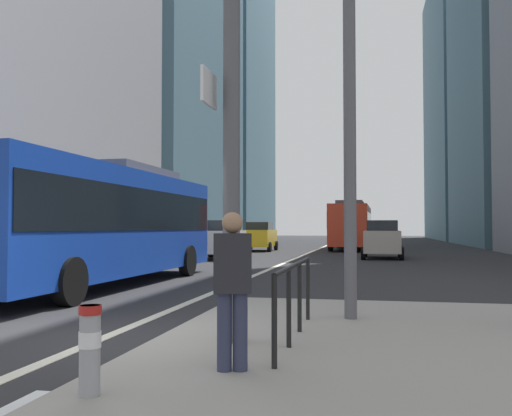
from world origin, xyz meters
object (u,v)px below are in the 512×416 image
car_receding_near (362,233)px  traffic_signal_gantry (70,41)px  city_bus_red_receding (352,224)px  car_receding_far (382,239)px  car_oncoming_far (260,236)px  car_oncoming_mid (222,239)px  bollard_left (90,345)px  city_bus_blue_oncoming (102,218)px  pedestrian_waiting (232,283)px

car_receding_near → traffic_signal_gantry: bearing=-93.7°
city_bus_red_receding → car_receding_far: (1.94, -11.76, -0.85)m
car_oncoming_far → car_receding_near: bearing=70.3°
car_receding_far → car_oncoming_far: (-7.94, 7.68, -0.00)m
car_oncoming_mid → car_oncoming_far: (0.02, 9.71, 0.00)m
car_oncoming_mid → bollard_left: 23.59m
city_bus_blue_oncoming → car_oncoming_far: 23.19m
car_oncoming_far → bollard_left: size_ratio=5.40×
car_receding_far → pedestrian_waiting: bearing=-94.6°
city_bus_blue_oncoming → city_bus_red_receding: (5.78, 27.26, -0.00)m
car_receding_near → pedestrian_waiting: 49.99m
car_receding_far → traffic_signal_gantry: (-4.58, -22.65, 3.15)m
car_receding_near → pedestrian_waiting: size_ratio=2.65×
pedestrian_waiting → car_receding_far: bearing=85.4°
car_oncoming_mid → pedestrian_waiting: size_ratio=2.58×
city_bus_red_receding → car_receding_far: city_bus_red_receding is taller
bollard_left → car_oncoming_far: bearing=98.6°
car_receding_near → car_oncoming_far: 19.41m
city_bus_red_receding → bollard_left: bearing=-91.6°
bollard_left → pedestrian_waiting: bearing=46.5°
bollard_left → pedestrian_waiting: 1.52m
car_oncoming_mid → bollard_left: car_oncoming_mid is taller
city_bus_blue_oncoming → car_oncoming_far: city_bus_blue_oncoming is taller
car_receding_far → traffic_signal_gantry: 23.33m
city_bus_blue_oncoming → car_oncoming_far: bearing=90.6°
car_oncoming_mid → car_receding_far: size_ratio=0.96×
city_bus_red_receding → car_oncoming_far: 7.31m
car_oncoming_far → bollard_left: car_oncoming_far is taller
car_oncoming_mid → car_receding_near: bearing=76.8°
pedestrian_waiting → car_receding_near: bearing=89.4°
car_oncoming_mid → car_oncoming_far: size_ratio=0.99×
car_receding_far → bollard_left: (-2.95, -25.09, -0.41)m
traffic_signal_gantry → bollard_left: size_ratio=8.72×
car_oncoming_far → traffic_signal_gantry: 30.68m
city_bus_blue_oncoming → pedestrian_waiting: city_bus_blue_oncoming is taller
car_oncoming_mid → traffic_signal_gantry: bearing=-80.7°
car_receding_far → city_bus_red_receding: bearing=99.3°
car_receding_near → car_receding_far: size_ratio=0.98×
city_bus_blue_oncoming → car_receding_far: city_bus_blue_oncoming is taller
city_bus_red_receding → car_oncoming_far: city_bus_red_receding is taller
city_bus_blue_oncoming → car_oncoming_mid: 13.49m
car_receding_far → pedestrian_waiting: car_receding_far is taller
bollard_left → car_receding_near: bearing=88.3°
car_receding_near → traffic_signal_gantry: size_ratio=0.63×
car_oncoming_far → pedestrian_waiting: bearing=-79.3°
car_receding_near → city_bus_red_receding: bearing=-92.1°
city_bus_blue_oncoming → city_bus_red_receding: bearing=78.0°
pedestrian_waiting → city_bus_blue_oncoming: bearing=124.0°
car_receding_near → car_receding_far: same height
car_receding_far → pedestrian_waiting: (-1.95, -24.03, 0.04)m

